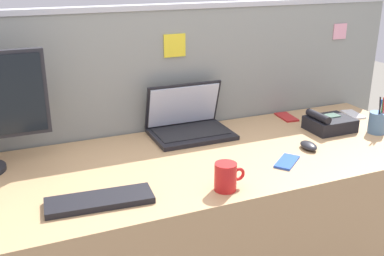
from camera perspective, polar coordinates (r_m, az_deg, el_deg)
name	(u,v)px	position (r m, az deg, el deg)	size (l,w,h in m)	color
desk	(196,235)	(2.09, 0.55, -13.39)	(2.27, 0.79, 0.76)	tan
cubicle_divider	(163,140)	(2.31, -3.73, -1.58)	(2.63, 0.07, 1.35)	gray
laptop	(188,122)	(2.16, -0.50, 0.73)	(0.37, 0.28, 0.24)	black
desk_phone	(329,123)	(2.31, 16.88, 0.57)	(0.21, 0.17, 0.10)	black
keyboard_main	(100,200)	(1.59, -11.56, -8.93)	(0.36, 0.12, 0.02)	black
computer_mouse_right_hand	(309,146)	(2.06, 14.49, -2.17)	(0.06, 0.10, 0.03)	#232328
pen_cup	(377,122)	(2.34, 22.32, 0.67)	(0.08, 0.08, 0.19)	#4C7093
cell_phone_red_case	(286,117)	(2.45, 11.82, 1.37)	(0.07, 0.14, 0.01)	#B22323
cell_phone_white_slab	(353,114)	(2.59, 19.61, 1.64)	(0.07, 0.14, 0.01)	silver
cell_phone_blue_case	(287,162)	(1.90, 11.89, -4.17)	(0.07, 0.15, 0.01)	blue
coffee_mug	(226,177)	(1.64, 4.32, -6.13)	(0.12, 0.08, 0.10)	red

